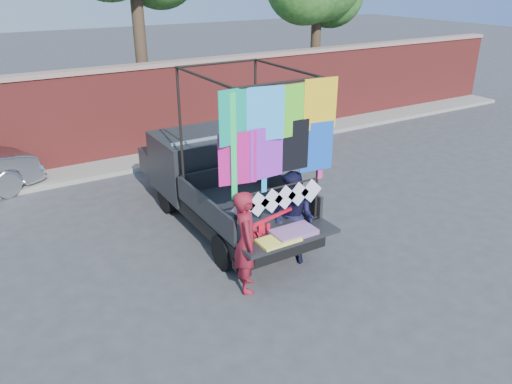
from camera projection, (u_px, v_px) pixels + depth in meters
ground at (253, 268)px, 9.03m from camera, size 90.00×90.00×0.00m
brick_wall at (126, 112)px, 13.98m from camera, size 30.00×0.45×2.61m
curb at (138, 162)px, 13.94m from camera, size 30.00×1.20×0.12m
pickup_truck at (211, 178)px, 10.75m from camera, size 2.13×5.36×3.38m
woman at (246, 242)px, 8.12m from camera, size 0.65×0.77×1.78m
man at (293, 218)px, 8.96m from camera, size 0.93×1.03×1.73m
streamer_bundle at (266, 230)px, 8.47m from camera, size 1.00×0.29×0.70m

